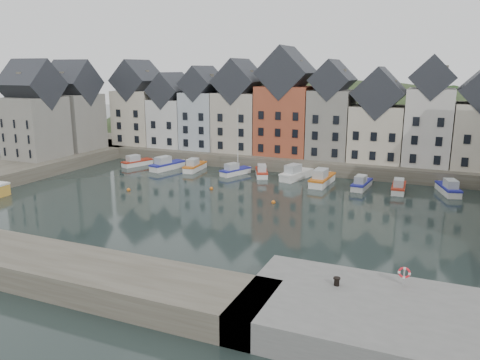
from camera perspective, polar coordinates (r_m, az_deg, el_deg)
The scene contains 20 objects.
ground at distance 55.37m, azimuth -3.51°, elevation -3.52°, with size 260.00×260.00×0.00m, color black.
far_quay at distance 82.30m, azimuth 5.85°, elevation 2.77°, with size 90.00×16.00×2.00m, color #4C473A.
left_quay at distance 80.38m, azimuth -26.81°, elevation 1.12°, with size 14.00×54.00×2.00m, color #4C473A.
near_quay at distance 31.26m, azimuth 17.46°, elevation -16.15°, with size 18.00×10.00×2.00m, color #60605E.
hillside at distance 111.35m, azimuth 9.64°, elevation -4.60°, with size 153.60×70.40×64.00m.
far_terrace at distance 78.42m, azimuth 7.81°, elevation 8.00°, with size 72.37×8.16×17.78m.
left_terrace at distance 85.62m, azimuth -21.57°, elevation 7.64°, with size 7.65×17.00×15.69m.
mooring_buoys at distance 61.65m, azimuth -4.63°, elevation -1.63°, with size 20.50×5.50×0.50m.
boat_a at distance 81.48m, azimuth -12.51°, elevation 2.14°, with size 3.35×5.70×2.09m.
boat_b at distance 77.52m, azimuth -8.94°, elevation 1.81°, with size 3.49×6.74×2.48m.
boat_c at distance 76.16m, azimuth -5.56°, elevation 1.66°, with size 2.31×6.04×2.27m.
boat_d at distance 72.76m, azimuth -0.65°, elevation 1.17°, with size 3.58×5.66×10.36m.
boat_e at distance 71.93m, azimuth 2.65°, elevation 0.97°, with size 3.73×5.69×2.10m.
boat_f at distance 70.37m, azimuth 6.79°, elevation 0.72°, with size 3.70×6.96×2.56m.
boat_g at distance 67.53m, azimuth 9.95°, elevation 0.10°, with size 2.47×6.95×2.63m.
boat_h at distance 66.44m, azimuth 14.59°, elevation -0.49°, with size 2.25×5.74×2.15m.
boat_i at distance 66.11m, azimuth 18.77°, elevation -0.86°, with size 1.88×5.52×2.10m.
boat_j at distance 67.52m, azimuth 24.08°, elevation -0.98°, with size 3.45×6.20×2.27m.
mooring_bollard at distance 32.51m, azimuth 11.71°, elevation -11.98°, with size 0.48×0.48×0.56m.
life_ring_post at distance 33.51m, azimuth 19.40°, elevation -10.66°, with size 0.80×0.17×1.30m.
Camera 1 is at (23.85, -47.31, 16.09)m, focal length 35.00 mm.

